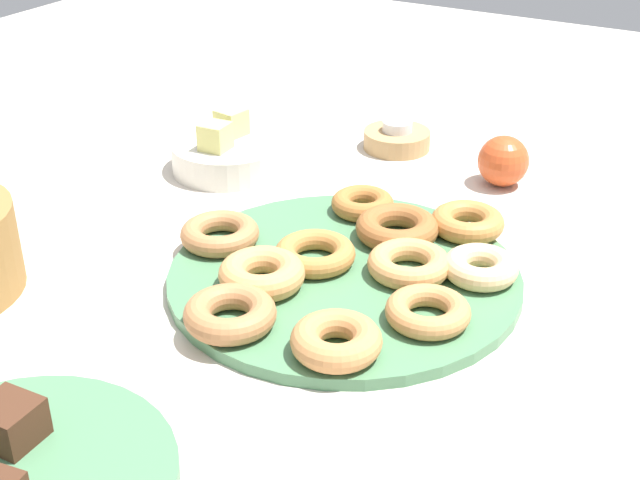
{
  "coord_description": "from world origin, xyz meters",
  "views": [
    {
      "loc": [
        -0.71,
        -0.37,
        0.49
      ],
      "look_at": [
        0.0,
        0.03,
        0.04
      ],
      "focal_mm": 48.88,
      "sensor_mm": 36.0,
      "label": 1
    }
  ],
  "objects_px": {
    "donut_plate": "(344,276)",
    "candle_holder": "(397,140)",
    "donut_1": "(397,228)",
    "donut_3": "(409,264)",
    "donut_10": "(467,222)",
    "brownie_far": "(10,422)",
    "donut_2": "(220,234)",
    "donut_9": "(428,311)",
    "donut_8": "(336,340)",
    "donut_0": "(317,252)",
    "donut_6": "(230,314)",
    "donut_5": "(480,267)",
    "apple": "(503,161)",
    "melon_chunk_left": "(215,136)",
    "donut_4": "(262,274)",
    "donut_7": "(363,203)",
    "fruit_bowl": "(228,156)",
    "melon_chunk_right": "(231,122)",
    "tealight": "(397,126)"
  },
  "relations": [
    {
      "from": "brownie_far",
      "to": "donut_9",
      "type": "bearing_deg",
      "value": -34.83
    },
    {
      "from": "donut_8",
      "to": "melon_chunk_left",
      "type": "xyz_separation_m",
      "value": [
        0.29,
        0.34,
        0.03
      ]
    },
    {
      "from": "donut_1",
      "to": "donut_3",
      "type": "bearing_deg",
      "value": -145.68
    },
    {
      "from": "donut_1",
      "to": "donut_10",
      "type": "bearing_deg",
      "value": -49.46
    },
    {
      "from": "donut_0",
      "to": "apple",
      "type": "relative_size",
      "value": 1.31
    },
    {
      "from": "donut_7",
      "to": "melon_chunk_right",
      "type": "xyz_separation_m",
      "value": [
        0.08,
        0.24,
        0.03
      ]
    },
    {
      "from": "donut_7",
      "to": "fruit_bowl",
      "type": "height_order",
      "value": "fruit_bowl"
    },
    {
      "from": "donut_plate",
      "to": "donut_2",
      "type": "height_order",
      "value": "donut_2"
    },
    {
      "from": "donut_6",
      "to": "fruit_bowl",
      "type": "distance_m",
      "value": 0.41
    },
    {
      "from": "donut_6",
      "to": "donut_9",
      "type": "distance_m",
      "value": 0.19
    },
    {
      "from": "donut_6",
      "to": "brownie_far",
      "type": "bearing_deg",
      "value": 164.75
    },
    {
      "from": "donut_3",
      "to": "melon_chunk_right",
      "type": "bearing_deg",
      "value": 62.41
    },
    {
      "from": "candle_holder",
      "to": "tealight",
      "type": "height_order",
      "value": "tealight"
    },
    {
      "from": "donut_6",
      "to": "candle_holder",
      "type": "distance_m",
      "value": 0.52
    },
    {
      "from": "donut_1",
      "to": "tealight",
      "type": "distance_m",
      "value": 0.3
    },
    {
      "from": "donut_2",
      "to": "donut_3",
      "type": "height_order",
      "value": "same"
    },
    {
      "from": "donut_9",
      "to": "melon_chunk_left",
      "type": "xyz_separation_m",
      "value": [
        0.2,
        0.4,
        0.03
      ]
    },
    {
      "from": "donut_6",
      "to": "melon_chunk_left",
      "type": "distance_m",
      "value": 0.39
    },
    {
      "from": "donut_10",
      "to": "donut_4",
      "type": "bearing_deg",
      "value": 147.15
    },
    {
      "from": "donut_3",
      "to": "melon_chunk_left",
      "type": "height_order",
      "value": "melon_chunk_left"
    },
    {
      "from": "donut_1",
      "to": "donut_3",
      "type": "relative_size",
      "value": 1.07
    },
    {
      "from": "fruit_bowl",
      "to": "candle_holder",
      "type": "bearing_deg",
      "value": -42.82
    },
    {
      "from": "donut_5",
      "to": "apple",
      "type": "relative_size",
      "value": 1.18
    },
    {
      "from": "donut_0",
      "to": "donut_6",
      "type": "height_order",
      "value": "donut_6"
    },
    {
      "from": "fruit_bowl",
      "to": "melon_chunk_right",
      "type": "relative_size",
      "value": 4.31
    },
    {
      "from": "donut_4",
      "to": "tealight",
      "type": "bearing_deg",
      "value": 6.69
    },
    {
      "from": "donut_0",
      "to": "candle_holder",
      "type": "xyz_separation_m",
      "value": [
        0.37,
        0.08,
        -0.01
      ]
    },
    {
      "from": "donut_plate",
      "to": "donut_0",
      "type": "height_order",
      "value": "donut_0"
    },
    {
      "from": "donut_2",
      "to": "donut_9",
      "type": "xyz_separation_m",
      "value": [
        -0.03,
        -0.27,
        -0.0
      ]
    },
    {
      "from": "melon_chunk_left",
      "to": "donut_0",
      "type": "bearing_deg",
      "value": -122.49
    },
    {
      "from": "donut_0",
      "to": "fruit_bowl",
      "type": "relative_size",
      "value": 0.57
    },
    {
      "from": "donut_3",
      "to": "donut_6",
      "type": "xyz_separation_m",
      "value": [
        -0.17,
        0.11,
        0.0
      ]
    },
    {
      "from": "donut_6",
      "to": "donut_plate",
      "type": "bearing_deg",
      "value": -17.8
    },
    {
      "from": "donut_4",
      "to": "donut_9",
      "type": "height_order",
      "value": "donut_4"
    },
    {
      "from": "fruit_bowl",
      "to": "melon_chunk_right",
      "type": "height_order",
      "value": "melon_chunk_right"
    },
    {
      "from": "donut_plate",
      "to": "donut_8",
      "type": "xyz_separation_m",
      "value": [
        -0.13,
        -0.06,
        0.02
      ]
    },
    {
      "from": "melon_chunk_left",
      "to": "apple",
      "type": "xyz_separation_m",
      "value": [
        0.16,
        -0.34,
        -0.02
      ]
    },
    {
      "from": "melon_chunk_left",
      "to": "melon_chunk_right",
      "type": "xyz_separation_m",
      "value": [
        0.05,
        0.01,
        0.0
      ]
    },
    {
      "from": "donut_1",
      "to": "melon_chunk_left",
      "type": "xyz_separation_m",
      "value": [
        0.06,
        0.3,
        0.03
      ]
    },
    {
      "from": "apple",
      "to": "brownie_far",
      "type": "bearing_deg",
      "value": 166.18
    },
    {
      "from": "donut_7",
      "to": "apple",
      "type": "height_order",
      "value": "apple"
    },
    {
      "from": "donut_plate",
      "to": "candle_holder",
      "type": "height_order",
      "value": "candle_holder"
    },
    {
      "from": "donut_6",
      "to": "fruit_bowl",
      "type": "xyz_separation_m",
      "value": [
        0.33,
        0.23,
        -0.01
      ]
    },
    {
      "from": "candle_holder",
      "to": "donut_8",
      "type": "bearing_deg",
      "value": -160.84
    },
    {
      "from": "donut_6",
      "to": "donut_9",
      "type": "bearing_deg",
      "value": -58.34
    },
    {
      "from": "donut_10",
      "to": "brownie_far",
      "type": "xyz_separation_m",
      "value": [
        -0.51,
        0.19,
        0.0
      ]
    },
    {
      "from": "donut_1",
      "to": "fruit_bowl",
      "type": "bearing_deg",
      "value": 72.86
    },
    {
      "from": "candle_holder",
      "to": "donut_0",
      "type": "bearing_deg",
      "value": -168.37
    },
    {
      "from": "melon_chunk_right",
      "to": "candle_holder",
      "type": "bearing_deg",
      "value": -49.32
    },
    {
      "from": "donut_8",
      "to": "candle_holder",
      "type": "bearing_deg",
      "value": 19.16
    }
  ]
}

